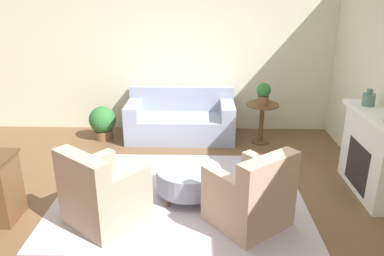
{
  "coord_description": "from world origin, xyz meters",
  "views": [
    {
      "loc": [
        0.28,
        -4.37,
        2.56
      ],
      "look_at": [
        0.15,
        0.55,
        0.75
      ],
      "focal_mm": 35.0,
      "sensor_mm": 36.0,
      "label": 1
    }
  ],
  "objects_px": {
    "armchair_left": "(102,195)",
    "armchair_right": "(251,197)",
    "side_table": "(262,116)",
    "couch": "(181,120)",
    "potted_plant_on_side_table": "(263,93)",
    "ottoman_table": "(189,178)",
    "potted_plant_floor": "(103,122)",
    "vase_mantel_near": "(369,99)"
  },
  "relations": [
    {
      "from": "armchair_left",
      "to": "vase_mantel_near",
      "type": "height_order",
      "value": "vase_mantel_near"
    },
    {
      "from": "armchair_left",
      "to": "vase_mantel_near",
      "type": "xyz_separation_m",
      "value": [
        3.36,
        1.14,
        0.84
      ]
    },
    {
      "from": "armchair_right",
      "to": "vase_mantel_near",
      "type": "bearing_deg",
      "value": 34.54
    },
    {
      "from": "armchair_right",
      "to": "side_table",
      "type": "bearing_deg",
      "value": 79.1
    },
    {
      "from": "ottoman_table",
      "to": "potted_plant_floor",
      "type": "xyz_separation_m",
      "value": [
        -1.63,
        2.02,
        0.06
      ]
    },
    {
      "from": "armchair_left",
      "to": "ottoman_table",
      "type": "bearing_deg",
      "value": 32.22
    },
    {
      "from": "couch",
      "to": "potted_plant_on_side_table",
      "type": "bearing_deg",
      "value": -9.38
    },
    {
      "from": "couch",
      "to": "potted_plant_on_side_table",
      "type": "height_order",
      "value": "potted_plant_on_side_table"
    },
    {
      "from": "armchair_left",
      "to": "potted_plant_on_side_table",
      "type": "relative_size",
      "value": 2.91
    },
    {
      "from": "ottoman_table",
      "to": "vase_mantel_near",
      "type": "height_order",
      "value": "vase_mantel_near"
    },
    {
      "from": "armchair_left",
      "to": "side_table",
      "type": "distance_m",
      "value": 3.35
    },
    {
      "from": "armchair_left",
      "to": "couch",
      "type": "bearing_deg",
      "value": 74.63
    },
    {
      "from": "ottoman_table",
      "to": "side_table",
      "type": "distance_m",
      "value": 2.27
    },
    {
      "from": "couch",
      "to": "potted_plant_floor",
      "type": "relative_size",
      "value": 3.17
    },
    {
      "from": "vase_mantel_near",
      "to": "potted_plant_floor",
      "type": "xyz_separation_m",
      "value": [
        -4.01,
        1.5,
        -0.88
      ]
    },
    {
      "from": "potted_plant_floor",
      "to": "potted_plant_on_side_table",
      "type": "bearing_deg",
      "value": -2.34
    },
    {
      "from": "ottoman_table",
      "to": "potted_plant_floor",
      "type": "distance_m",
      "value": 2.6
    },
    {
      "from": "armchair_right",
      "to": "potted_plant_floor",
      "type": "height_order",
      "value": "armchair_right"
    },
    {
      "from": "couch",
      "to": "potted_plant_floor",
      "type": "bearing_deg",
      "value": -175.13
    },
    {
      "from": "potted_plant_on_side_table",
      "to": "armchair_left",
      "type": "bearing_deg",
      "value": -131.02
    },
    {
      "from": "vase_mantel_near",
      "to": "potted_plant_on_side_table",
      "type": "distance_m",
      "value": 1.83
    },
    {
      "from": "armchair_right",
      "to": "side_table",
      "type": "distance_m",
      "value": 2.57
    },
    {
      "from": "couch",
      "to": "side_table",
      "type": "xyz_separation_m",
      "value": [
        1.44,
        -0.24,
        0.17
      ]
    },
    {
      "from": "armchair_right",
      "to": "ottoman_table",
      "type": "relative_size",
      "value": 1.28
    },
    {
      "from": "potted_plant_on_side_table",
      "to": "vase_mantel_near",
      "type": "bearing_deg",
      "value": -50.01
    },
    {
      "from": "couch",
      "to": "armchair_right",
      "type": "bearing_deg",
      "value": -71.01
    },
    {
      "from": "ottoman_table",
      "to": "potted_plant_on_side_table",
      "type": "distance_m",
      "value": 2.35
    },
    {
      "from": "armchair_left",
      "to": "armchair_right",
      "type": "relative_size",
      "value": 1.0
    },
    {
      "from": "side_table",
      "to": "armchair_right",
      "type": "bearing_deg",
      "value": -100.9
    },
    {
      "from": "ottoman_table",
      "to": "side_table",
      "type": "bearing_deg",
      "value": 57.44
    },
    {
      "from": "couch",
      "to": "ottoman_table",
      "type": "xyz_separation_m",
      "value": [
        0.22,
        -2.14,
        -0.05
      ]
    },
    {
      "from": "couch",
      "to": "ottoman_table",
      "type": "height_order",
      "value": "couch"
    },
    {
      "from": "vase_mantel_near",
      "to": "side_table",
      "type": "bearing_deg",
      "value": 129.99
    },
    {
      "from": "armchair_right",
      "to": "potted_plant_floor",
      "type": "xyz_separation_m",
      "value": [
        -2.36,
        2.64,
        -0.04
      ]
    },
    {
      "from": "vase_mantel_near",
      "to": "potted_plant_on_side_table",
      "type": "xyz_separation_m",
      "value": [
        -1.16,
        1.39,
        -0.29
      ]
    },
    {
      "from": "armchair_right",
      "to": "potted_plant_on_side_table",
      "type": "height_order",
      "value": "potted_plant_on_side_table"
    },
    {
      "from": "ottoman_table",
      "to": "potted_plant_on_side_table",
      "type": "height_order",
      "value": "potted_plant_on_side_table"
    },
    {
      "from": "armchair_left",
      "to": "ottoman_table",
      "type": "relative_size",
      "value": 1.28
    },
    {
      "from": "couch",
      "to": "potted_plant_on_side_table",
      "type": "distance_m",
      "value": 1.57
    },
    {
      "from": "potted_plant_floor",
      "to": "armchair_left",
      "type": "bearing_deg",
      "value": -76.06
    },
    {
      "from": "armchair_left",
      "to": "side_table",
      "type": "height_order",
      "value": "armchair_left"
    },
    {
      "from": "couch",
      "to": "potted_plant_on_side_table",
      "type": "relative_size",
      "value": 5.18
    }
  ]
}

